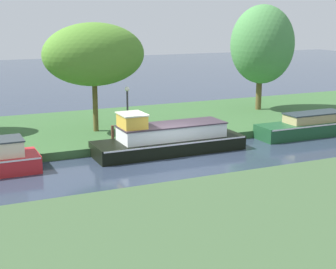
{
  "coord_description": "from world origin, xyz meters",
  "views": [
    {
      "loc": [
        -9.8,
        -20.79,
        6.56
      ],
      "look_at": [
        0.2,
        1.2,
        0.9
      ],
      "focal_mm": 54.46,
      "sensor_mm": 36.0,
      "label": 1
    }
  ],
  "objects_px": {
    "forest_cruiser": "(310,126)",
    "mooring_post_near": "(113,134)",
    "willow_tree_right": "(262,45)",
    "black_barge": "(168,139)",
    "willow_tree_centre": "(94,55)",
    "lamp_post": "(127,105)"
  },
  "relations": [
    {
      "from": "mooring_post_near",
      "to": "lamp_post",
      "type": "bearing_deg",
      "value": 44.99
    },
    {
      "from": "willow_tree_centre",
      "to": "mooring_post_near",
      "type": "relative_size",
      "value": 6.52
    },
    {
      "from": "willow_tree_centre",
      "to": "willow_tree_right",
      "type": "xyz_separation_m",
      "value": [
        11.86,
        1.79,
        0.16
      ]
    },
    {
      "from": "willow_tree_right",
      "to": "mooring_post_near",
      "type": "xyz_separation_m",
      "value": [
        -11.91,
        -4.71,
        -3.86
      ]
    },
    {
      "from": "black_barge",
      "to": "mooring_post_near",
      "type": "bearing_deg",
      "value": 150.45
    },
    {
      "from": "forest_cruiser",
      "to": "mooring_post_near",
      "type": "xyz_separation_m",
      "value": [
        -11.08,
        1.35,
        0.28
      ]
    },
    {
      "from": "forest_cruiser",
      "to": "lamp_post",
      "type": "bearing_deg",
      "value": 165.15
    },
    {
      "from": "willow_tree_right",
      "to": "mooring_post_near",
      "type": "distance_m",
      "value": 13.37
    },
    {
      "from": "willow_tree_right",
      "to": "black_barge",
      "type": "bearing_deg",
      "value": -147.53
    },
    {
      "from": "forest_cruiser",
      "to": "willow_tree_centre",
      "type": "bearing_deg",
      "value": 158.83
    },
    {
      "from": "willow_tree_centre",
      "to": "willow_tree_right",
      "type": "distance_m",
      "value": 11.99
    },
    {
      "from": "forest_cruiser",
      "to": "lamp_post",
      "type": "relative_size",
      "value": 2.3
    },
    {
      "from": "black_barge",
      "to": "willow_tree_centre",
      "type": "distance_m",
      "value": 6.23
    },
    {
      "from": "willow_tree_centre",
      "to": "willow_tree_right",
      "type": "height_order",
      "value": "willow_tree_right"
    },
    {
      "from": "black_barge",
      "to": "willow_tree_right",
      "type": "relative_size",
      "value": 1.09
    },
    {
      "from": "willow_tree_right",
      "to": "forest_cruiser",
      "type": "bearing_deg",
      "value": -97.74
    },
    {
      "from": "lamp_post",
      "to": "mooring_post_near",
      "type": "height_order",
      "value": "lamp_post"
    },
    {
      "from": "mooring_post_near",
      "to": "black_barge",
      "type": "bearing_deg",
      "value": -29.55
    },
    {
      "from": "black_barge",
      "to": "willow_tree_right",
      "type": "distance_m",
      "value": 11.99
    },
    {
      "from": "forest_cruiser",
      "to": "lamp_post",
      "type": "height_order",
      "value": "lamp_post"
    },
    {
      "from": "forest_cruiser",
      "to": "willow_tree_right",
      "type": "relative_size",
      "value": 0.86
    },
    {
      "from": "forest_cruiser",
      "to": "mooring_post_near",
      "type": "bearing_deg",
      "value": 173.05
    }
  ]
}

